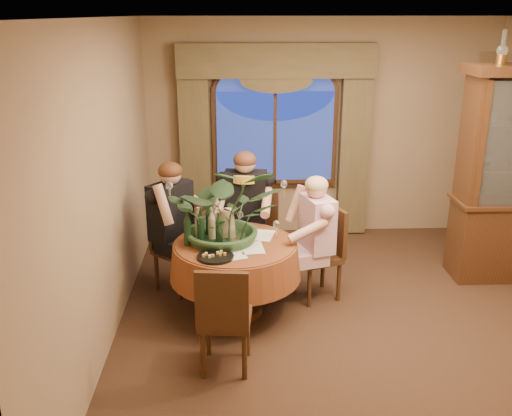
{
  "coord_description": "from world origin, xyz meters",
  "views": [
    {
      "loc": [
        -1.11,
        -4.81,
        2.83
      ],
      "look_at": [
        -0.93,
        0.24,
        1.1
      ],
      "focal_mm": 40.0,
      "sensor_mm": 36.0,
      "label": 1
    }
  ],
  "objects_px": {
    "person_pink": "(316,240)",
    "wine_bottle_5": "(188,229)",
    "chair_right": "(317,254)",
    "chair_back_right": "(255,239)",
    "chair_front_left": "(225,316)",
    "wine_bottle_0": "(209,221)",
    "olive_bowl": "(239,243)",
    "chair_back": "(178,248)",
    "wine_bottle_3": "(219,230)",
    "wine_bottle_1": "(198,224)",
    "oil_lamp_left": "(503,47)",
    "centerpiece_plant": "(226,174)",
    "person_scarf": "(245,215)",
    "dining_table": "(236,278)",
    "stoneware_vase": "(228,224)",
    "wine_bottle_4": "(212,226)",
    "person_back": "(171,228)",
    "wine_bottle_2": "(201,227)"
  },
  "relations": [
    {
      "from": "person_pink",
      "to": "wine_bottle_5",
      "type": "xyz_separation_m",
      "value": [
        -1.26,
        -0.28,
        0.24
      ]
    },
    {
      "from": "chair_right",
      "to": "chair_back_right",
      "type": "bearing_deg",
      "value": 33.51
    },
    {
      "from": "chair_front_left",
      "to": "wine_bottle_0",
      "type": "distance_m",
      "value": 1.18
    },
    {
      "from": "chair_right",
      "to": "olive_bowl",
      "type": "bearing_deg",
      "value": 93.73
    },
    {
      "from": "chair_back",
      "to": "wine_bottle_3",
      "type": "height_order",
      "value": "wine_bottle_3"
    },
    {
      "from": "chair_back",
      "to": "wine_bottle_1",
      "type": "distance_m",
      "value": 0.67
    },
    {
      "from": "person_pink",
      "to": "wine_bottle_1",
      "type": "distance_m",
      "value": 1.2
    },
    {
      "from": "wine_bottle_3",
      "to": "wine_bottle_5",
      "type": "relative_size",
      "value": 1.0
    },
    {
      "from": "oil_lamp_left",
      "to": "centerpiece_plant",
      "type": "bearing_deg",
      "value": -166.4
    },
    {
      "from": "wine_bottle_1",
      "to": "person_scarf",
      "type": "bearing_deg",
      "value": 58.83
    },
    {
      "from": "chair_back",
      "to": "dining_table",
      "type": "bearing_deg",
      "value": 90.0
    },
    {
      "from": "stoneware_vase",
      "to": "centerpiece_plant",
      "type": "bearing_deg",
      "value": -103.72
    },
    {
      "from": "dining_table",
      "to": "chair_back_right",
      "type": "xyz_separation_m",
      "value": [
        0.22,
        0.77,
        0.1
      ]
    },
    {
      "from": "person_scarf",
      "to": "olive_bowl",
      "type": "distance_m",
      "value": 0.92
    },
    {
      "from": "chair_back_right",
      "to": "wine_bottle_0",
      "type": "bearing_deg",
      "value": 67.52
    },
    {
      "from": "person_scarf",
      "to": "stoneware_vase",
      "type": "xyz_separation_m",
      "value": [
        -0.19,
        -0.76,
        0.18
      ]
    },
    {
      "from": "person_scarf",
      "to": "centerpiece_plant",
      "type": "relative_size",
      "value": 1.24
    },
    {
      "from": "wine_bottle_1",
      "to": "dining_table",
      "type": "bearing_deg",
      "value": -15.24
    },
    {
      "from": "chair_back_right",
      "to": "centerpiece_plant",
      "type": "relative_size",
      "value": 0.82
    },
    {
      "from": "centerpiece_plant",
      "to": "wine_bottle_0",
      "type": "relative_size",
      "value": 3.55
    },
    {
      "from": "centerpiece_plant",
      "to": "wine_bottle_0",
      "type": "xyz_separation_m",
      "value": [
        -0.17,
        0.1,
        -0.49
      ]
    },
    {
      "from": "stoneware_vase",
      "to": "wine_bottle_5",
      "type": "height_order",
      "value": "wine_bottle_5"
    },
    {
      "from": "stoneware_vase",
      "to": "olive_bowl",
      "type": "bearing_deg",
      "value": -57.0
    },
    {
      "from": "wine_bottle_1",
      "to": "wine_bottle_5",
      "type": "relative_size",
      "value": 1.0
    },
    {
      "from": "olive_bowl",
      "to": "wine_bottle_3",
      "type": "height_order",
      "value": "wine_bottle_3"
    },
    {
      "from": "chair_back_right",
      "to": "stoneware_vase",
      "type": "relative_size",
      "value": 3.18
    },
    {
      "from": "wine_bottle_5",
      "to": "chair_front_left",
      "type": "bearing_deg",
      "value": -67.6
    },
    {
      "from": "stoneware_vase",
      "to": "oil_lamp_left",
      "type": "bearing_deg",
      "value": 13.03
    },
    {
      "from": "wine_bottle_4",
      "to": "stoneware_vase",
      "type": "bearing_deg",
      "value": 26.08
    },
    {
      "from": "chair_back",
      "to": "centerpiece_plant",
      "type": "bearing_deg",
      "value": 90.59
    },
    {
      "from": "stoneware_vase",
      "to": "chair_front_left",
      "type": "bearing_deg",
      "value": -90.88
    },
    {
      "from": "chair_right",
      "to": "dining_table",
      "type": "bearing_deg",
      "value": 90.0
    },
    {
      "from": "chair_right",
      "to": "wine_bottle_5",
      "type": "bearing_deg",
      "value": 85.11
    },
    {
      "from": "chair_right",
      "to": "chair_front_left",
      "type": "relative_size",
      "value": 1.0
    },
    {
      "from": "stoneware_vase",
      "to": "wine_bottle_4",
      "type": "xyz_separation_m",
      "value": [
        -0.15,
        -0.07,
        0.01
      ]
    },
    {
      "from": "chair_back",
      "to": "centerpiece_plant",
      "type": "xyz_separation_m",
      "value": [
        0.53,
        -0.45,
        0.93
      ]
    },
    {
      "from": "chair_back_right",
      "to": "person_back",
      "type": "bearing_deg",
      "value": 31.63
    },
    {
      "from": "dining_table",
      "to": "wine_bottle_3",
      "type": "height_order",
      "value": "wine_bottle_3"
    },
    {
      "from": "wine_bottle_1",
      "to": "wine_bottle_3",
      "type": "relative_size",
      "value": 1.0
    },
    {
      "from": "chair_right",
      "to": "person_back",
      "type": "distance_m",
      "value": 1.54
    },
    {
      "from": "chair_right",
      "to": "centerpiece_plant",
      "type": "relative_size",
      "value": 0.82
    },
    {
      "from": "centerpiece_plant",
      "to": "wine_bottle_4",
      "type": "height_order",
      "value": "centerpiece_plant"
    },
    {
      "from": "chair_front_left",
      "to": "person_pink",
      "type": "bearing_deg",
      "value": 57.3
    },
    {
      "from": "stoneware_vase",
      "to": "wine_bottle_5",
      "type": "relative_size",
      "value": 0.91
    },
    {
      "from": "wine_bottle_2",
      "to": "dining_table",
      "type": "bearing_deg",
      "value": -0.88
    },
    {
      "from": "centerpiece_plant",
      "to": "wine_bottle_3",
      "type": "bearing_deg",
      "value": -115.03
    },
    {
      "from": "person_pink",
      "to": "person_scarf",
      "type": "relative_size",
      "value": 0.93
    },
    {
      "from": "chair_back_right",
      "to": "olive_bowl",
      "type": "relative_size",
      "value": 6.91
    },
    {
      "from": "wine_bottle_5",
      "to": "chair_right",
      "type": "bearing_deg",
      "value": 15.41
    },
    {
      "from": "chair_back_right",
      "to": "wine_bottle_1",
      "type": "distance_m",
      "value": 0.98
    }
  ]
}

